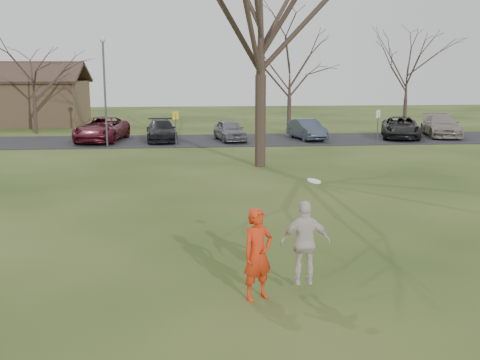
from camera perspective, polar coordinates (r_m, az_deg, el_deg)
name	(u,v)px	position (r m, az deg, el deg)	size (l,w,h in m)	color
ground	(259,288)	(11.96, 1.87, -10.75)	(120.00, 120.00, 0.00)	#1E380F
parking_strip	(208,140)	(36.31, -3.18, 3.98)	(62.00, 6.50, 0.04)	black
player_defender	(258,254)	(11.13, 1.79, -7.45)	(0.66, 0.43, 1.82)	red
car_2	(102,129)	(36.72, -13.68, 4.97)	(2.48, 5.39, 1.50)	#56141F
car_3	(161,130)	(36.16, -7.89, 4.94)	(1.83, 4.50, 1.30)	black
car_4	(230,130)	(35.95, -1.03, 5.01)	(1.55, 3.84, 1.31)	slate
car_5	(307,129)	(36.83, 6.71, 5.07)	(1.37, 3.93, 1.30)	#343E4E
car_6	(401,127)	(38.78, 15.79, 5.09)	(2.30, 4.99, 1.39)	black
car_7	(441,126)	(40.52, 19.51, 5.15)	(2.02, 4.96, 1.44)	gray
catching_play	(305,242)	(11.29, 6.56, -6.24)	(1.00, 0.48, 2.10)	beige
lamp_post	(104,78)	(33.83, -13.44, 9.90)	(0.34, 0.34, 6.27)	#47474C
sign_yellow	(176,122)	(33.16, -6.46, 5.75)	(0.35, 0.35, 2.08)	#47474C
sign_white	(378,121)	(35.07, 13.65, 5.79)	(0.35, 0.35, 2.08)	#47474C
big_tree	(261,11)	(26.37, 2.13, 16.56)	(9.00, 9.00, 14.00)	#352821
small_tree_row	(266,77)	(41.49, 2.63, 10.22)	(55.00, 5.90, 8.50)	#352821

